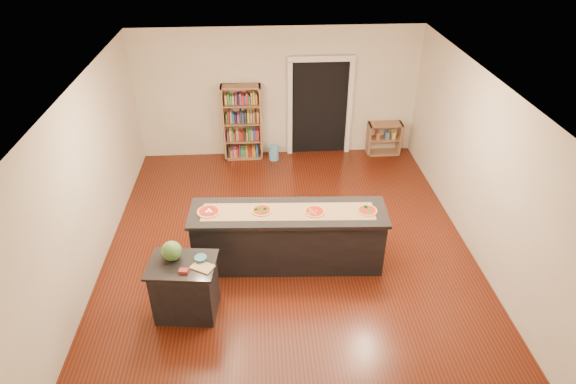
{
  "coord_description": "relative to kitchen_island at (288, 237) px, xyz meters",
  "views": [
    {
      "loc": [
        -0.42,
        -6.25,
        5.09
      ],
      "look_at": [
        0.0,
        0.2,
        1.0
      ],
      "focal_mm": 30.0,
      "sensor_mm": 36.0,
      "label": 1
    }
  ],
  "objects": [
    {
      "name": "pizza_b",
      "position": [
        -0.4,
        0.03,
        0.5
      ],
      "size": [
        0.33,
        0.33,
        0.02
      ],
      "color": "#BF8549",
      "rests_on": "kitchen_island"
    },
    {
      "name": "low_shelf",
      "position": [
        2.38,
        3.61,
        -0.13
      ],
      "size": [
        0.73,
        0.31,
        0.73
      ],
      "primitive_type": "cube",
      "color": "#936947",
      "rests_on": "ground"
    },
    {
      "name": "waste_bin",
      "position": [
        -0.09,
        3.49,
        -0.33
      ],
      "size": [
        0.22,
        0.22,
        0.32
      ],
      "primitive_type": "cylinder",
      "color": "#599CC7",
      "rests_on": "ground"
    },
    {
      "name": "room",
      "position": [
        0.03,
        0.32,
        0.9
      ],
      "size": [
        6.0,
        7.0,
        2.8
      ],
      "color": "beige",
      "rests_on": "ground"
    },
    {
      "name": "doorway",
      "position": [
        0.93,
        3.78,
        0.71
      ],
      "size": [
        1.4,
        0.09,
        2.21
      ],
      "color": "black",
      "rests_on": "room"
    },
    {
      "name": "package_red",
      "position": [
        -1.43,
        -1.15,
        0.41
      ],
      "size": [
        0.13,
        0.1,
        0.04
      ],
      "primitive_type": "cube",
      "rotation": [
        0.0,
        0.0,
        -0.13
      ],
      "color": "maroon",
      "rests_on": "side_counter"
    },
    {
      "name": "cutting_board",
      "position": [
        -1.2,
        -1.08,
        0.4
      ],
      "size": [
        0.35,
        0.31,
        0.02
      ],
      "primitive_type": "cube",
      "rotation": [
        0.0,
        0.0,
        -0.52
      ],
      "color": "tan",
      "rests_on": "side_counter"
    },
    {
      "name": "pizza_a",
      "position": [
        -1.19,
        0.06,
        0.5
      ],
      "size": [
        0.34,
        0.34,
        0.02
      ],
      "color": "#BF8549",
      "rests_on": "kitchen_island"
    },
    {
      "name": "pizza_d",
      "position": [
        1.19,
        -0.07,
        0.5
      ],
      "size": [
        0.29,
        0.29,
        0.02
      ],
      "color": "#BF8549",
      "rests_on": "kitchen_island"
    },
    {
      "name": "bookshelf",
      "position": [
        -0.75,
        3.62,
        0.34
      ],
      "size": [
        0.83,
        0.3,
        1.67
      ],
      "primitive_type": "cube",
      "color": "#936947",
      "rests_on": "ground"
    },
    {
      "name": "kitchen_island",
      "position": [
        0.0,
        0.0,
        0.0
      ],
      "size": [
        2.98,
        0.81,
        0.98
      ],
      "rotation": [
        0.0,
        0.0,
        -0.05
      ],
      "color": "black",
      "rests_on": "ground"
    },
    {
      "name": "kraft_paper",
      "position": [
        -0.0,
        -0.01,
        0.49
      ],
      "size": [
        2.61,
        0.6,
        0.0
      ],
      "primitive_type": "cube",
      "rotation": [
        0.0,
        0.0,
        -0.05
      ],
      "color": "olive",
      "rests_on": "kitchen_island"
    },
    {
      "name": "watermelon",
      "position": [
        -1.61,
        -0.87,
        0.53
      ],
      "size": [
        0.27,
        0.27,
        0.27
      ],
      "primitive_type": "sphere",
      "color": "#144214",
      "rests_on": "side_counter"
    },
    {
      "name": "pizza_c",
      "position": [
        0.39,
        -0.05,
        0.5
      ],
      "size": [
        0.31,
        0.31,
        0.02
      ],
      "color": "#BF8549",
      "rests_on": "kitchen_island"
    },
    {
      "name": "package_teal",
      "position": [
        -1.23,
        -0.94,
        0.42
      ],
      "size": [
        0.16,
        0.16,
        0.06
      ],
      "primitive_type": "cylinder",
      "color": "#195966",
      "rests_on": "side_counter"
    },
    {
      "name": "side_counter",
      "position": [
        -1.48,
        -0.98,
        -0.05
      ],
      "size": [
        0.89,
        0.65,
        0.88
      ],
      "rotation": [
        0.0,
        0.0,
        -0.11
      ],
      "color": "black",
      "rests_on": "ground"
    }
  ]
}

